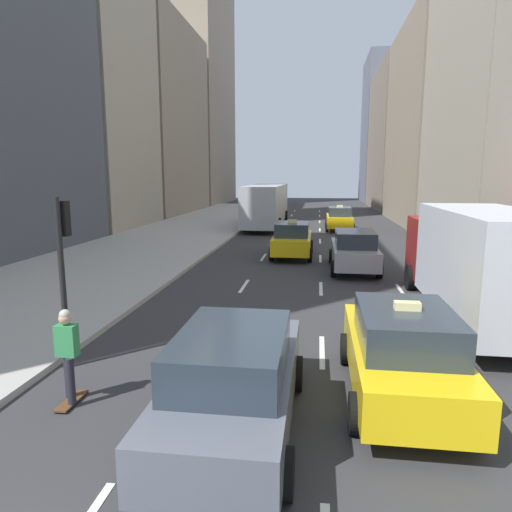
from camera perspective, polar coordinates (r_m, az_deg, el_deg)
The scene contains 13 objects.
sidewalk_left at distance 30.85m, azimuth -10.14°, elevation 2.57°, with size 8.00×66.00×0.15m, color #ADAAA3.
lane_markings at distance 25.42m, azimuth 8.02°, elevation 0.89°, with size 5.72×56.00×0.01m.
building_row_left at distance 44.14m, azimuth -15.72°, elevation 23.67°, with size 6.00×73.72×36.04m.
building_row_right at distance 39.66m, azimuth 23.09°, elevation 20.61°, with size 6.00×73.99×35.01m.
taxi_lead at distance 34.16m, azimuth 10.37°, elevation 4.64°, with size 2.02×4.40×1.87m.
taxi_second at distance 22.73m, azimuth 4.56°, elevation 2.10°, with size 2.02×4.40×1.87m.
taxi_third at distance 8.81m, azimuth 17.82°, elevation -11.34°, with size 2.02×4.40×1.87m.
sedan_black_near at distance 19.85m, azimuth 12.18°, elevation 0.73°, with size 2.02×4.66×1.72m.
sedan_silver_behind at distance 7.39m, azimuth -2.68°, elevation -15.14°, with size 2.02×4.77×1.73m.
city_bus at distance 36.16m, azimuth 1.31°, elevation 6.54°, with size 2.80×11.61×3.25m.
box_truck at distance 14.05m, azimuth 25.73°, elevation -0.42°, with size 2.58×8.40×3.15m.
skateboarder at distance 8.81m, azimuth -22.48°, elevation -11.06°, with size 0.36×0.80×1.75m.
traffic_light_pole at distance 10.18m, azimuth -22.98°, elevation 0.13°, with size 0.24×0.42×3.60m.
Camera 1 is at (2.43, -2.10, 4.03)m, focal length 32.00 mm.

